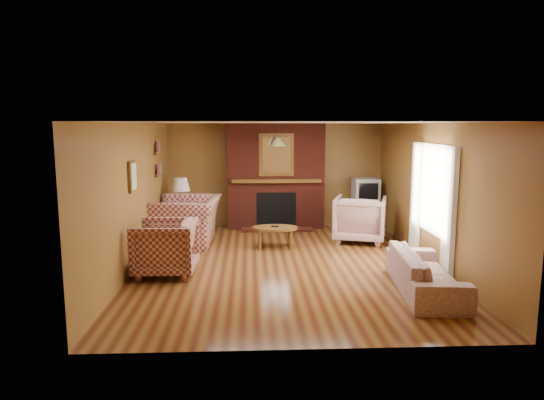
{
  "coord_description": "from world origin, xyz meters",
  "views": [
    {
      "loc": [
        -0.6,
        -8.08,
        2.37
      ],
      "look_at": [
        -0.2,
        0.6,
        1.01
      ],
      "focal_mm": 32.0,
      "sensor_mm": 36.0,
      "label": 1
    }
  ],
  "objects_px": {
    "plaid_loveseat": "(188,221)",
    "coffee_table": "(275,229)",
    "floral_armchair": "(360,219)",
    "tv_stand": "(365,214)",
    "fireplace": "(276,177)",
    "floral_sofa": "(425,272)",
    "side_table": "(182,221)",
    "crt_tv": "(366,190)",
    "plaid_armchair": "(165,248)",
    "table_lamp": "(181,191)"
  },
  "relations": [
    {
      "from": "plaid_armchair",
      "to": "table_lamp",
      "type": "relative_size",
      "value": 1.44
    },
    {
      "from": "floral_sofa",
      "to": "crt_tv",
      "type": "distance_m",
      "value": 4.35
    },
    {
      "from": "coffee_table",
      "to": "side_table",
      "type": "distance_m",
      "value": 2.42
    },
    {
      "from": "table_lamp",
      "to": "tv_stand",
      "type": "bearing_deg",
      "value": 4.82
    },
    {
      "from": "table_lamp",
      "to": "crt_tv",
      "type": "distance_m",
      "value": 4.16
    },
    {
      "from": "plaid_loveseat",
      "to": "plaid_armchair",
      "type": "distance_m",
      "value": 2.03
    },
    {
      "from": "fireplace",
      "to": "plaid_armchair",
      "type": "bearing_deg",
      "value": -119.02
    },
    {
      "from": "plaid_loveseat",
      "to": "floral_armchair",
      "type": "xyz_separation_m",
      "value": [
        3.5,
        0.03,
        0.0
      ]
    },
    {
      "from": "plaid_loveseat",
      "to": "table_lamp",
      "type": "xyz_separation_m",
      "value": [
        -0.25,
        0.95,
        0.47
      ]
    },
    {
      "from": "fireplace",
      "to": "side_table",
      "type": "bearing_deg",
      "value": -165.71
    },
    {
      "from": "side_table",
      "to": "tv_stand",
      "type": "bearing_deg",
      "value": 4.82
    },
    {
      "from": "plaid_armchair",
      "to": "floral_sofa",
      "type": "distance_m",
      "value": 3.98
    },
    {
      "from": "plaid_loveseat",
      "to": "plaid_armchair",
      "type": "bearing_deg",
      "value": 0.09
    },
    {
      "from": "fireplace",
      "to": "floral_armchair",
      "type": "xyz_separation_m",
      "value": [
        1.65,
        -1.45,
        -0.72
      ]
    },
    {
      "from": "table_lamp",
      "to": "tv_stand",
      "type": "distance_m",
      "value": 4.21
    },
    {
      "from": "side_table",
      "to": "table_lamp",
      "type": "height_order",
      "value": "table_lamp"
    },
    {
      "from": "floral_armchair",
      "to": "tv_stand",
      "type": "height_order",
      "value": "floral_armchair"
    },
    {
      "from": "fireplace",
      "to": "coffee_table",
      "type": "bearing_deg",
      "value": -93.54
    },
    {
      "from": "table_lamp",
      "to": "tv_stand",
      "type": "height_order",
      "value": "table_lamp"
    },
    {
      "from": "plaid_armchair",
      "to": "floral_armchair",
      "type": "bearing_deg",
      "value": 121.52
    },
    {
      "from": "side_table",
      "to": "floral_sofa",
      "type": "bearing_deg",
      "value": -44.74
    },
    {
      "from": "floral_sofa",
      "to": "side_table",
      "type": "distance_m",
      "value": 5.63
    },
    {
      "from": "side_table",
      "to": "tv_stand",
      "type": "relative_size",
      "value": 0.88
    },
    {
      "from": "plaid_loveseat",
      "to": "floral_sofa",
      "type": "distance_m",
      "value": 4.81
    },
    {
      "from": "plaid_armchair",
      "to": "floral_sofa",
      "type": "xyz_separation_m",
      "value": [
        3.85,
        -0.98,
        -0.15
      ]
    },
    {
      "from": "coffee_table",
      "to": "tv_stand",
      "type": "xyz_separation_m",
      "value": [
        2.17,
        1.74,
        -0.05
      ]
    },
    {
      "from": "floral_armchair",
      "to": "tv_stand",
      "type": "xyz_separation_m",
      "value": [
        0.4,
        1.27,
        -0.15
      ]
    },
    {
      "from": "floral_armchair",
      "to": "side_table",
      "type": "xyz_separation_m",
      "value": [
        -3.75,
        0.92,
        -0.19
      ]
    },
    {
      "from": "coffee_table",
      "to": "crt_tv",
      "type": "distance_m",
      "value": 2.83
    },
    {
      "from": "floral_sofa",
      "to": "floral_armchair",
      "type": "distance_m",
      "value": 3.06
    },
    {
      "from": "plaid_loveseat",
      "to": "coffee_table",
      "type": "xyz_separation_m",
      "value": [
        1.73,
        -0.44,
        -0.1
      ]
    },
    {
      "from": "floral_armchair",
      "to": "side_table",
      "type": "relative_size",
      "value": 1.83
    },
    {
      "from": "plaid_armchair",
      "to": "side_table",
      "type": "bearing_deg",
      "value": -175.42
    },
    {
      "from": "fireplace",
      "to": "coffee_table",
      "type": "distance_m",
      "value": 2.09
    },
    {
      "from": "plaid_loveseat",
      "to": "crt_tv",
      "type": "bearing_deg",
      "value": 111.27
    },
    {
      "from": "table_lamp",
      "to": "tv_stand",
      "type": "relative_size",
      "value": 1.05
    },
    {
      "from": "tv_stand",
      "to": "crt_tv",
      "type": "height_order",
      "value": "crt_tv"
    },
    {
      "from": "fireplace",
      "to": "plaid_loveseat",
      "type": "xyz_separation_m",
      "value": [
        -1.85,
        -1.48,
        -0.72
      ]
    },
    {
      "from": "coffee_table",
      "to": "side_table",
      "type": "xyz_separation_m",
      "value": [
        -1.98,
        1.39,
        -0.09
      ]
    },
    {
      "from": "fireplace",
      "to": "floral_sofa",
      "type": "height_order",
      "value": "fireplace"
    },
    {
      "from": "tv_stand",
      "to": "table_lamp",
      "type": "bearing_deg",
      "value": -176.65
    },
    {
      "from": "tv_stand",
      "to": "plaid_loveseat",
      "type": "bearing_deg",
      "value": -163.04
    },
    {
      "from": "floral_sofa",
      "to": "side_table",
      "type": "bearing_deg",
      "value": 50.68
    },
    {
      "from": "plaid_armchair",
      "to": "table_lamp",
      "type": "bearing_deg",
      "value": -175.42
    },
    {
      "from": "coffee_table",
      "to": "crt_tv",
      "type": "relative_size",
      "value": 1.55
    },
    {
      "from": "floral_armchair",
      "to": "fireplace",
      "type": "bearing_deg",
      "value": -23.38
    },
    {
      "from": "fireplace",
      "to": "crt_tv",
      "type": "height_order",
      "value": "fireplace"
    },
    {
      "from": "fireplace",
      "to": "floral_armchair",
      "type": "distance_m",
      "value": 2.31
    },
    {
      "from": "plaid_loveseat",
      "to": "plaid_armchair",
      "type": "height_order",
      "value": "plaid_loveseat"
    },
    {
      "from": "side_table",
      "to": "crt_tv",
      "type": "bearing_deg",
      "value": 4.74
    }
  ]
}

